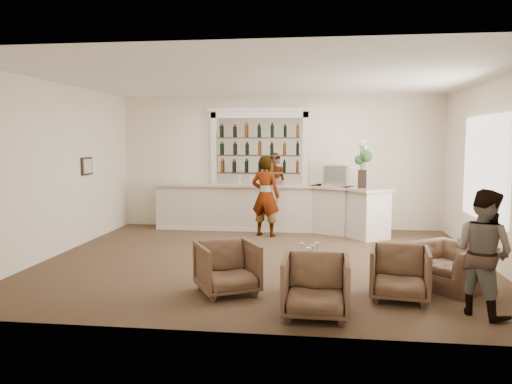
# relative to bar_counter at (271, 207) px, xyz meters

# --- Properties ---
(ground) EXTENTS (8.00, 8.00, 0.00)m
(ground) POSITION_rel_bar_counter_xyz_m (0.16, -3.00, -0.57)
(ground) COLOR #503A28
(ground) RESTS_ON ground
(room_shell) EXTENTS (8.04, 7.02, 3.32)m
(room_shell) POSITION_rel_bar_counter_xyz_m (0.33, -2.29, 1.77)
(room_shell) COLOR #F0E0C7
(room_shell) RESTS_ON ground
(bar_counter) EXTENTS (5.72, 1.80, 1.14)m
(bar_counter) POSITION_rel_bar_counter_xyz_m (0.00, 0.00, 0.00)
(bar_counter) COLOR beige
(bar_counter) RESTS_ON ground
(back_bar_alcove) EXTENTS (2.64, 0.25, 3.00)m
(back_bar_alcove) POSITION_rel_bar_counter_xyz_m (-0.34, 0.41, 1.46)
(back_bar_alcove) COLOR white
(back_bar_alcove) RESTS_ON ground
(cocktail_table) EXTENTS (0.59, 0.59, 0.50)m
(cocktail_table) POSITION_rel_bar_counter_xyz_m (1.04, -4.79, -0.32)
(cocktail_table) COLOR #48331F
(cocktail_table) RESTS_ON ground
(sommelier) EXTENTS (0.78, 0.63, 1.87)m
(sommelier) POSITION_rel_bar_counter_xyz_m (-0.06, -0.66, 0.36)
(sommelier) COLOR gray
(sommelier) RESTS_ON ground
(guest) EXTENTS (0.97, 0.99, 1.61)m
(guest) POSITION_rel_bar_counter_xyz_m (3.22, -5.50, 0.23)
(guest) COLOR gray
(guest) RESTS_ON ground
(armchair_left) EXTENTS (1.10, 1.11, 0.75)m
(armchair_left) POSITION_rel_bar_counter_xyz_m (-0.14, -5.04, -0.20)
(armchair_left) COLOR brown
(armchair_left) RESTS_ON ground
(armchair_center) EXTENTS (0.84, 0.86, 0.77)m
(armchair_center) POSITION_rel_bar_counter_xyz_m (1.13, -5.83, -0.19)
(armchair_center) COLOR brown
(armchair_center) RESTS_ON ground
(armchair_right) EXTENTS (0.89, 0.91, 0.74)m
(armchair_right) POSITION_rel_bar_counter_xyz_m (2.28, -5.00, -0.20)
(armchair_right) COLOR brown
(armchair_right) RESTS_ON ground
(armchair_far) EXTENTS (1.33, 1.35, 0.66)m
(armchair_far) POSITION_rel_bar_counter_xyz_m (3.13, -4.36, -0.24)
(armchair_far) COLOR brown
(armchair_far) RESTS_ON ground
(espresso_machine) EXTENTS (0.61, 0.55, 0.47)m
(espresso_machine) POSITION_rel_bar_counter_xyz_m (1.56, 0.08, 0.80)
(espresso_machine) COLOR #B3B3B8
(espresso_machine) RESTS_ON bar_counter
(flower_vase) EXTENTS (0.28, 0.28, 1.07)m
(flower_vase) POSITION_rel_bar_counter_xyz_m (2.11, -0.61, 1.17)
(flower_vase) COLOR black
(flower_vase) RESTS_ON bar_counter
(wine_glass_bar_left) EXTENTS (0.07, 0.07, 0.21)m
(wine_glass_bar_left) POSITION_rel_bar_counter_xyz_m (-0.49, -0.07, 0.67)
(wine_glass_bar_left) COLOR white
(wine_glass_bar_left) RESTS_ON bar_counter
(wine_glass_bar_right) EXTENTS (0.07, 0.07, 0.21)m
(wine_glass_bar_right) POSITION_rel_bar_counter_xyz_m (-0.77, 0.01, 0.67)
(wine_glass_bar_right) COLOR white
(wine_glass_bar_right) RESTS_ON bar_counter
(wine_glass_tbl_a) EXTENTS (0.07, 0.07, 0.21)m
(wine_glass_tbl_a) POSITION_rel_bar_counter_xyz_m (0.92, -4.76, 0.03)
(wine_glass_tbl_a) COLOR white
(wine_glass_tbl_a) RESTS_ON cocktail_table
(wine_glass_tbl_b) EXTENTS (0.07, 0.07, 0.21)m
(wine_glass_tbl_b) POSITION_rel_bar_counter_xyz_m (1.14, -4.71, 0.03)
(wine_glass_tbl_b) COLOR white
(wine_glass_tbl_b) RESTS_ON cocktail_table
(wine_glass_tbl_c) EXTENTS (0.07, 0.07, 0.21)m
(wine_glass_tbl_c) POSITION_rel_bar_counter_xyz_m (1.08, -4.92, 0.03)
(wine_glass_tbl_c) COLOR white
(wine_glass_tbl_c) RESTS_ON cocktail_table
(napkin_holder) EXTENTS (0.08, 0.08, 0.12)m
(napkin_holder) POSITION_rel_bar_counter_xyz_m (1.02, -4.65, -0.01)
(napkin_holder) COLOR white
(napkin_holder) RESTS_ON cocktail_table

